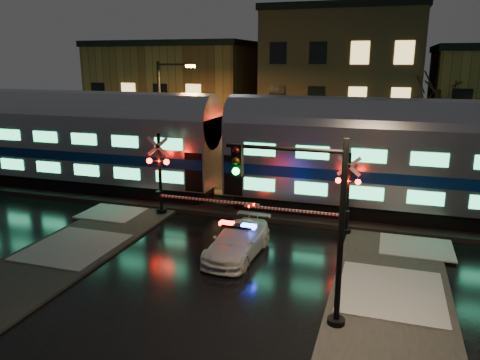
# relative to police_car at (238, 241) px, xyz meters

# --- Properties ---
(ground) EXTENTS (120.00, 120.00, 0.00)m
(ground) POSITION_rel_police_car_xyz_m (-0.41, 1.45, -0.65)
(ground) COLOR black
(ground) RESTS_ON ground
(ballast) EXTENTS (90.00, 4.20, 0.24)m
(ballast) POSITION_rel_police_car_xyz_m (-0.41, 6.45, -0.53)
(ballast) COLOR black
(ballast) RESTS_ON ground
(sidewalk_left) EXTENTS (4.00, 20.00, 0.12)m
(sidewalk_left) POSITION_rel_police_car_xyz_m (-6.91, -4.55, -0.59)
(sidewalk_left) COLOR #2D2D2D
(sidewalk_left) RESTS_ON ground
(sidewalk_right) EXTENTS (4.00, 20.00, 0.12)m
(sidewalk_right) POSITION_rel_police_car_xyz_m (6.09, -4.55, -0.59)
(sidewalk_right) COLOR #2D2D2D
(sidewalk_right) RESTS_ON ground
(building_left) EXTENTS (14.00, 10.00, 9.00)m
(building_left) POSITION_rel_police_car_xyz_m (-13.41, 23.45, 3.85)
(building_left) COLOR brown
(building_left) RESTS_ON ground
(building_mid) EXTENTS (12.00, 11.00, 11.50)m
(building_mid) POSITION_rel_police_car_xyz_m (1.59, 23.95, 5.10)
(building_mid) COLOR brown
(building_mid) RESTS_ON ground
(train) EXTENTS (51.00, 3.12, 5.92)m
(train) POSITION_rel_police_car_xyz_m (-2.95, 6.45, 2.74)
(train) COLOR black
(train) RESTS_ON ballast
(police_car) EXTENTS (2.01, 4.50, 1.44)m
(police_car) POSITION_rel_police_car_xyz_m (0.00, 0.00, 0.00)
(police_car) COLOR silver
(police_car) RESTS_ON ground
(crossing_signal_right) EXTENTS (5.48, 0.64, 3.88)m
(crossing_signal_right) POSITION_rel_police_car_xyz_m (3.66, 3.75, 0.95)
(crossing_signal_right) COLOR black
(crossing_signal_right) RESTS_ON ground
(crossing_signal_left) EXTENTS (6.09, 0.67, 4.31)m
(crossing_signal_left) POSITION_rel_police_car_xyz_m (-5.11, 3.76, 1.14)
(crossing_signal_left) COLOR black
(crossing_signal_left) RESTS_ON ground
(traffic_light) EXTENTS (3.76, 0.69, 5.81)m
(traffic_light) POSITION_rel_police_car_xyz_m (3.60, -4.20, 2.44)
(traffic_light) COLOR black
(traffic_light) RESTS_ON ground
(streetlight) EXTENTS (2.61, 0.27, 7.82)m
(streetlight) POSITION_rel_police_car_xyz_m (-8.49, 10.45, 3.86)
(streetlight) COLOR black
(streetlight) RESTS_ON ground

